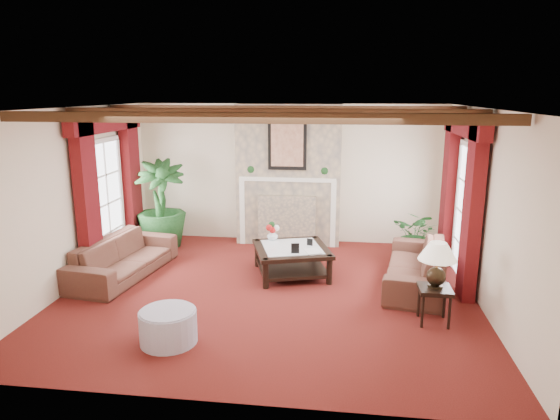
# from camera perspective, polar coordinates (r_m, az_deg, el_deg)

# --- Properties ---
(floor) EXTENTS (6.00, 6.00, 0.00)m
(floor) POSITION_cam_1_polar(r_m,az_deg,el_deg) (7.56, -1.26, -9.36)
(floor) COLOR #44100C
(floor) RESTS_ON ground
(ceiling) EXTENTS (6.00, 6.00, 0.00)m
(ceiling) POSITION_cam_1_polar(r_m,az_deg,el_deg) (6.98, -1.38, 11.55)
(ceiling) COLOR white
(ceiling) RESTS_ON floor
(back_wall) EXTENTS (6.00, 0.02, 2.70)m
(back_wall) POSITION_cam_1_polar(r_m,az_deg,el_deg) (9.83, 1.11, 4.18)
(back_wall) COLOR beige
(back_wall) RESTS_ON ground
(left_wall) EXTENTS (0.02, 5.50, 2.70)m
(left_wall) POSITION_cam_1_polar(r_m,az_deg,el_deg) (8.15, -22.65, 1.22)
(left_wall) COLOR beige
(left_wall) RESTS_ON ground
(right_wall) EXTENTS (0.02, 5.50, 2.70)m
(right_wall) POSITION_cam_1_polar(r_m,az_deg,el_deg) (7.33, 22.54, -0.05)
(right_wall) COLOR beige
(right_wall) RESTS_ON ground
(ceiling_beams) EXTENTS (6.00, 3.00, 0.12)m
(ceiling_beams) POSITION_cam_1_polar(r_m,az_deg,el_deg) (6.98, -1.37, 11.06)
(ceiling_beams) COLOR #382112
(ceiling_beams) RESTS_ON ceiling
(fireplace) EXTENTS (2.00, 0.52, 2.70)m
(fireplace) POSITION_cam_1_polar(r_m,az_deg,el_deg) (9.51, 1.01, 12.04)
(fireplace) COLOR tan
(fireplace) RESTS_ON ground
(french_door_left) EXTENTS (0.10, 1.10, 2.16)m
(french_door_left) POSITION_cam_1_polar(r_m,az_deg,el_deg) (8.90, -19.75, 7.50)
(french_door_left) COLOR white
(french_door_left) RESTS_ON ground
(french_door_right) EXTENTS (0.10, 1.10, 2.16)m
(french_door_right) POSITION_cam_1_polar(r_m,az_deg,el_deg) (8.16, 21.05, 6.92)
(french_door_right) COLOR white
(french_door_right) RESTS_ON ground
(curtains_left) EXTENTS (0.20, 2.40, 2.55)m
(curtains_left) POSITION_cam_1_polar(r_m,az_deg,el_deg) (8.82, -19.32, 10.23)
(curtains_left) COLOR #450910
(curtains_left) RESTS_ON ground
(curtains_right) EXTENTS (0.20, 2.40, 2.55)m
(curtains_right) POSITION_cam_1_polar(r_m,az_deg,el_deg) (8.10, 20.54, 9.91)
(curtains_right) COLOR #450910
(curtains_right) RESTS_ON ground
(sofa_left) EXTENTS (2.31, 1.22, 0.84)m
(sofa_left) POSITION_cam_1_polar(r_m,az_deg,el_deg) (8.46, -17.48, -4.48)
(sofa_left) COLOR #3C1019
(sofa_left) RESTS_ON ground
(sofa_right) EXTENTS (2.34, 1.30, 0.84)m
(sofa_right) POSITION_cam_1_polar(r_m,az_deg,el_deg) (7.99, 15.28, -5.39)
(sofa_right) COLOR #3C1019
(sofa_right) RESTS_ON ground
(potted_palm) EXTENTS (2.01, 2.28, 0.94)m
(potted_palm) POSITION_cam_1_polar(r_m,az_deg,el_deg) (9.80, -13.39, -1.48)
(potted_palm) COLOR black
(potted_palm) RESTS_ON ground
(small_plant) EXTENTS (1.60, 1.61, 0.70)m
(small_plant) POSITION_cam_1_polar(r_m,az_deg,el_deg) (9.19, 15.44, -3.37)
(small_plant) COLOR black
(small_plant) RESTS_ON ground
(coffee_table) EXTENTS (1.43, 1.43, 0.47)m
(coffee_table) POSITION_cam_1_polar(r_m,az_deg,el_deg) (8.16, 1.34, -5.86)
(coffee_table) COLOR black
(coffee_table) RESTS_ON ground
(side_table) EXTENTS (0.51, 0.51, 0.49)m
(side_table) POSITION_cam_1_polar(r_m,az_deg,el_deg) (6.84, 17.17, -10.34)
(side_table) COLOR black
(side_table) RESTS_ON ground
(ottoman) EXTENTS (0.68, 0.68, 0.40)m
(ottoman) POSITION_cam_1_polar(r_m,az_deg,el_deg) (6.23, -12.66, -12.89)
(ottoman) COLOR #9895A9
(ottoman) RESTS_ON ground
(table_lamp) EXTENTS (0.49, 0.49, 0.62)m
(table_lamp) POSITION_cam_1_polar(r_m,az_deg,el_deg) (6.64, 17.50, -5.97)
(table_lamp) COLOR black
(table_lamp) RESTS_ON side_table
(flower_vase) EXTENTS (0.20, 0.20, 0.18)m
(flower_vase) POSITION_cam_1_polar(r_m,az_deg,el_deg) (8.43, -0.86, -2.90)
(flower_vase) COLOR silver
(flower_vase) RESTS_ON coffee_table
(book) EXTENTS (0.24, 0.19, 0.31)m
(book) POSITION_cam_1_polar(r_m,az_deg,el_deg) (7.77, 2.96, -3.85)
(book) COLOR black
(book) RESTS_ON coffee_table
(photo_frame_a) EXTENTS (0.13, 0.04, 0.17)m
(photo_frame_a) POSITION_cam_1_polar(r_m,az_deg,el_deg) (7.75, 1.74, -4.43)
(photo_frame_a) COLOR black
(photo_frame_a) RESTS_ON coffee_table
(photo_frame_b) EXTENTS (0.10, 0.04, 0.12)m
(photo_frame_b) POSITION_cam_1_polar(r_m,az_deg,el_deg) (8.15, 3.42, -3.72)
(photo_frame_b) COLOR black
(photo_frame_b) RESTS_ON coffee_table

